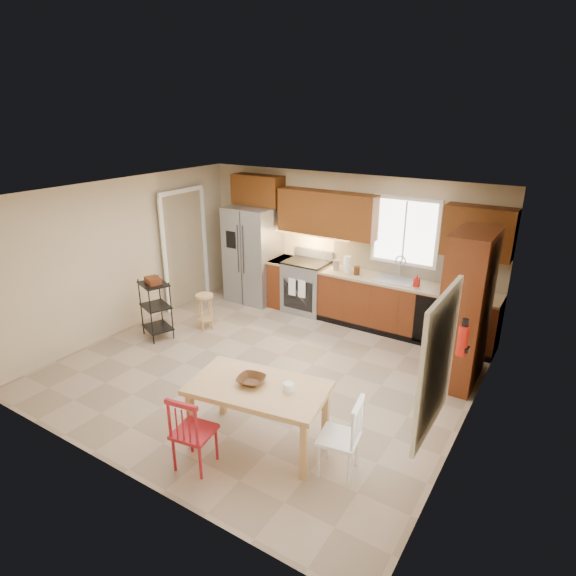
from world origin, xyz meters
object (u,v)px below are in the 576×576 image
at_px(range_stove, 307,287).
at_px(bar_stool, 205,312).
at_px(refrigerator, 253,254).
at_px(pantry, 466,309).
at_px(fire_extinguisher, 463,340).
at_px(utility_cart, 156,309).
at_px(chair_red, 194,430).
at_px(table_bowl, 251,384).
at_px(table_jar, 288,389).
at_px(dining_table, 259,415).
at_px(chair_white, 339,437).
at_px(soap_bottle, 417,281).

xyz_separation_m(range_stove, bar_stool, (-1.05, -1.59, -0.15)).
relative_size(refrigerator, pantry, 0.87).
height_order(fire_extinguisher, utility_cart, fire_extinguisher).
bearing_deg(chair_red, range_stove, 95.26).
bearing_deg(utility_cart, refrigerator, 102.59).
bearing_deg(table_bowl, utility_cart, 155.58).
xyz_separation_m(range_stove, table_bowl, (1.35, -3.54, 0.27)).
bearing_deg(table_jar, table_bowl, -167.47).
height_order(dining_table, bar_stool, dining_table).
relative_size(refrigerator, chair_red, 2.10).
bearing_deg(table_bowl, bar_stool, 140.94).
xyz_separation_m(range_stove, chair_red, (1.10, -4.19, -0.03)).
height_order(range_stove, chair_red, range_stove).
bearing_deg(range_stove, chair_white, -55.51).
bearing_deg(bar_stool, refrigerator, 86.01).
bearing_deg(table_bowl, pantry, 57.53).
distance_m(dining_table, chair_red, 0.74).
distance_m(table_bowl, utility_cart, 3.15).
xyz_separation_m(soap_bottle, utility_cart, (-3.54, -2.15, -0.51)).
distance_m(soap_bottle, dining_table, 3.56).
relative_size(refrigerator, table_jar, 15.27).
relative_size(range_stove, fire_extinguisher, 2.56).
height_order(range_stove, dining_table, range_stove).
height_order(soap_bottle, utility_cart, soap_bottle).
xyz_separation_m(range_stove, pantry, (2.98, -0.99, 0.59)).
distance_m(fire_extinguisher, table_jar, 2.02).
bearing_deg(table_jar, dining_table, -164.05).
distance_m(range_stove, chair_white, 4.23).
distance_m(refrigerator, fire_extinguisher, 4.76).
xyz_separation_m(soap_bottle, table_bowl, (-0.68, -3.45, -0.27)).
height_order(refrigerator, chair_white, refrigerator).
distance_m(soap_bottle, pantry, 1.31).
relative_size(refrigerator, soap_bottle, 9.53).
bearing_deg(dining_table, table_jar, 6.53).
distance_m(soap_bottle, fire_extinguisher, 2.27).
bearing_deg(dining_table, table_bowl, 170.59).
xyz_separation_m(fire_extinguisher, bar_stool, (-4.23, 0.44, -0.79)).
height_order(table_jar, utility_cart, utility_cart).
bearing_deg(fire_extinguisher, pantry, 100.78).
relative_size(range_stove, dining_table, 0.62).
bearing_deg(pantry, chair_red, -120.44).
distance_m(range_stove, table_bowl, 3.80).
distance_m(range_stove, fire_extinguisher, 3.83).
bearing_deg(fire_extinguisher, refrigerator, 155.48).
height_order(range_stove, utility_cart, utility_cart).
xyz_separation_m(refrigerator, bar_stool, (0.10, -1.53, -0.60)).
bearing_deg(chair_white, bar_stool, 51.72).
height_order(fire_extinguisher, bar_stool, fire_extinguisher).
bearing_deg(pantry, bar_stool, -171.45).
xyz_separation_m(chair_red, table_jar, (0.67, 0.74, 0.32)).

